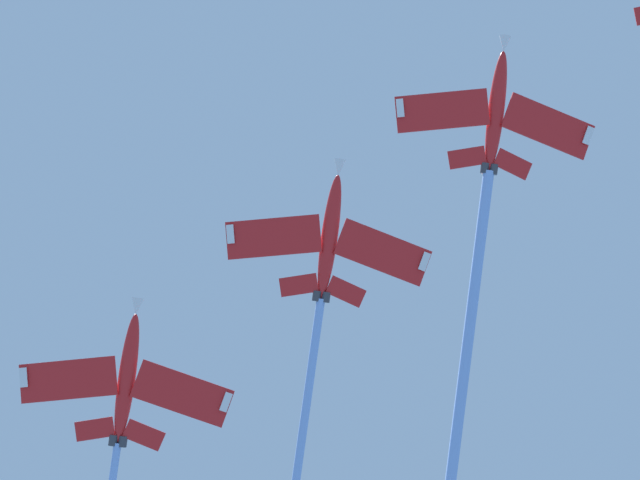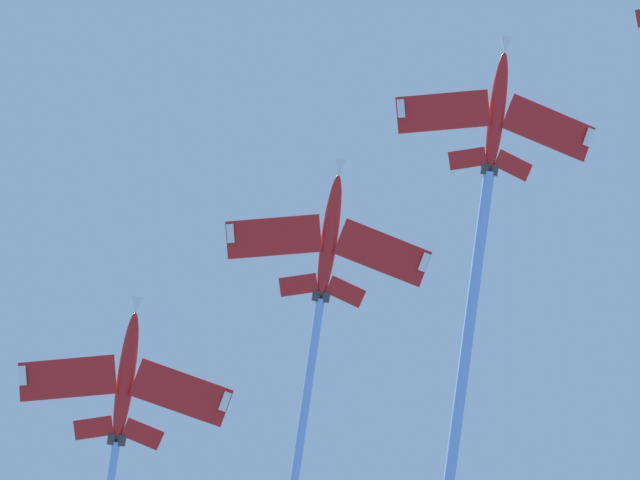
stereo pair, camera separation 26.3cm
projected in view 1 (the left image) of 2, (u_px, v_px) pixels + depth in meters
name	position (u px, v px, depth m)	size (l,w,h in m)	color
jet_second	(485.00, 202.00, 103.54)	(27.22, 33.75, 20.17)	red
jet_third	(320.00, 305.00, 101.40)	(27.38, 34.27, 19.58)	red
jet_fourth	(116.00, 453.00, 98.15)	(30.06, 37.47, 23.01)	red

